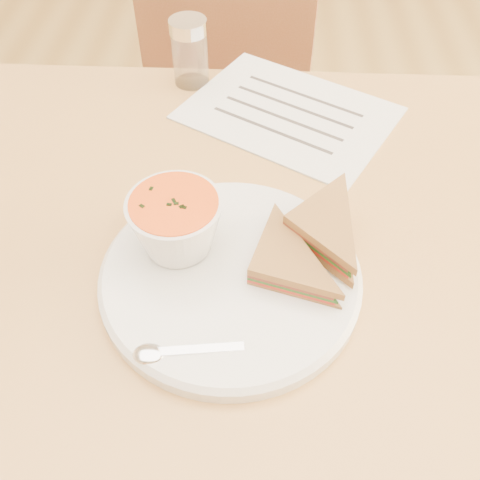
# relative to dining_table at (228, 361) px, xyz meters

# --- Properties ---
(floor) EXTENTS (5.00, 6.00, 0.01)m
(floor) POSITION_rel_dining_table_xyz_m (0.00, 0.00, -0.38)
(floor) COLOR olive
(floor) RESTS_ON ground
(dining_table) EXTENTS (1.00, 0.70, 0.75)m
(dining_table) POSITION_rel_dining_table_xyz_m (0.00, 0.00, 0.00)
(dining_table) COLOR #9B6330
(dining_table) RESTS_ON floor
(chair_far) EXTENTS (0.47, 0.47, 0.91)m
(chair_far) POSITION_rel_dining_table_xyz_m (-0.08, 0.49, 0.08)
(chair_far) COLOR brown
(chair_far) RESTS_ON floor
(plate) EXTENTS (0.31, 0.31, 0.02)m
(plate) POSITION_rel_dining_table_xyz_m (0.02, -0.10, 0.38)
(plate) COLOR silver
(plate) RESTS_ON dining_table
(soup_bowl) EXTENTS (0.14, 0.14, 0.07)m
(soup_bowl) POSITION_rel_dining_table_xyz_m (-0.05, -0.06, 0.43)
(soup_bowl) COLOR silver
(soup_bowl) RESTS_ON plate
(sandwich_half_a) EXTENTS (0.13, 0.13, 0.03)m
(sandwich_half_a) POSITION_rel_dining_table_xyz_m (0.03, -0.12, 0.41)
(sandwich_half_a) COLOR olive
(sandwich_half_a) RESTS_ON plate
(sandwich_half_b) EXTENTS (0.15, 0.15, 0.03)m
(sandwich_half_b) POSITION_rel_dining_table_xyz_m (0.07, -0.05, 0.42)
(sandwich_half_b) COLOR olive
(sandwich_half_b) RESTS_ON plate
(spoon) EXTENTS (0.17, 0.05, 0.01)m
(spoon) POSITION_rel_dining_table_xyz_m (-0.01, -0.20, 0.40)
(spoon) COLOR silver
(spoon) RESTS_ON plate
(paper_menu) EXTENTS (0.37, 0.35, 0.00)m
(paper_menu) POSITION_rel_dining_table_xyz_m (0.09, 0.23, 0.38)
(paper_menu) COLOR white
(paper_menu) RESTS_ON dining_table
(condiment_shaker) EXTENTS (0.08, 0.08, 0.11)m
(condiment_shaker) POSITION_rel_dining_table_xyz_m (-0.07, 0.31, 0.43)
(condiment_shaker) COLOR silver
(condiment_shaker) RESTS_ON dining_table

